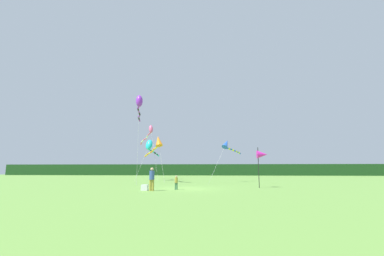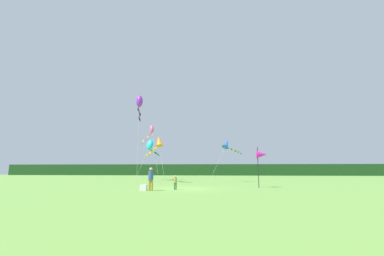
{
  "view_description": "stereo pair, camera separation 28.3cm",
  "coord_description": "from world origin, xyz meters",
  "px_view_note": "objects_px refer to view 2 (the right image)",
  "views": [
    {
      "loc": [
        2.38,
        -21.53,
        1.6
      ],
      "look_at": [
        0.0,
        6.0,
        6.05
      ],
      "focal_mm": 23.89,
      "sensor_mm": 36.0,
      "label": 1
    },
    {
      "loc": [
        2.66,
        -21.5,
        1.6
      ],
      "look_at": [
        0.0,
        6.0,
        6.05
      ],
      "focal_mm": 23.89,
      "sensor_mm": 36.0,
      "label": 2
    }
  ],
  "objects_px": {
    "kite_cyan": "(150,146)",
    "kite_rainbow": "(150,132)",
    "person_child": "(175,182)",
    "banner_flag_pole": "(262,155)",
    "kite_orange": "(158,143)",
    "person_adult": "(151,178)",
    "kite_blue": "(228,145)",
    "cooler_box": "(144,188)",
    "kite_purple": "(139,103)"
  },
  "relations": [
    {
      "from": "kite_cyan",
      "to": "kite_rainbow",
      "type": "height_order",
      "value": "kite_rainbow"
    },
    {
      "from": "person_child",
      "to": "banner_flag_pole",
      "type": "height_order",
      "value": "banner_flag_pole"
    },
    {
      "from": "kite_orange",
      "to": "kite_cyan",
      "type": "bearing_deg",
      "value": 120.74
    },
    {
      "from": "person_adult",
      "to": "banner_flag_pole",
      "type": "relative_size",
      "value": 0.49
    },
    {
      "from": "person_adult",
      "to": "kite_blue",
      "type": "bearing_deg",
      "value": 64.33
    },
    {
      "from": "banner_flag_pole",
      "to": "kite_rainbow",
      "type": "bearing_deg",
      "value": 131.7
    },
    {
      "from": "person_child",
      "to": "banner_flag_pole",
      "type": "relative_size",
      "value": 0.31
    },
    {
      "from": "person_child",
      "to": "banner_flag_pole",
      "type": "distance_m",
      "value": 7.94
    },
    {
      "from": "banner_flag_pole",
      "to": "kite_blue",
      "type": "relative_size",
      "value": 0.6
    },
    {
      "from": "cooler_box",
      "to": "kite_orange",
      "type": "height_order",
      "value": "kite_orange"
    },
    {
      "from": "person_adult",
      "to": "person_child",
      "type": "relative_size",
      "value": 1.56
    },
    {
      "from": "cooler_box",
      "to": "kite_orange",
      "type": "relative_size",
      "value": 0.08
    },
    {
      "from": "cooler_box",
      "to": "kite_purple",
      "type": "bearing_deg",
      "value": 110.79
    },
    {
      "from": "person_child",
      "to": "kite_orange",
      "type": "height_order",
      "value": "kite_orange"
    },
    {
      "from": "cooler_box",
      "to": "person_adult",
      "type": "bearing_deg",
      "value": -27.27
    },
    {
      "from": "person_adult",
      "to": "person_child",
      "type": "distance_m",
      "value": 2.11
    },
    {
      "from": "kite_purple",
      "to": "kite_orange",
      "type": "height_order",
      "value": "kite_purple"
    },
    {
      "from": "kite_blue",
      "to": "kite_rainbow",
      "type": "bearing_deg",
      "value": 150.21
    },
    {
      "from": "cooler_box",
      "to": "kite_blue",
      "type": "height_order",
      "value": "kite_blue"
    },
    {
      "from": "cooler_box",
      "to": "banner_flag_pole",
      "type": "xyz_separation_m",
      "value": [
        9.44,
        3.53,
        2.61
      ]
    },
    {
      "from": "kite_cyan",
      "to": "kite_blue",
      "type": "distance_m",
      "value": 11.48
    },
    {
      "from": "kite_cyan",
      "to": "kite_purple",
      "type": "height_order",
      "value": "kite_purple"
    },
    {
      "from": "person_adult",
      "to": "kite_purple",
      "type": "xyz_separation_m",
      "value": [
        -3.85,
        8.86,
        8.11
      ]
    },
    {
      "from": "banner_flag_pole",
      "to": "kite_orange",
      "type": "bearing_deg",
      "value": 139.29
    },
    {
      "from": "person_adult",
      "to": "kite_rainbow",
      "type": "bearing_deg",
      "value": 105.44
    },
    {
      "from": "kite_rainbow",
      "to": "kite_blue",
      "type": "xyz_separation_m",
      "value": [
        11.83,
        -6.77,
        -2.72
      ]
    },
    {
      "from": "kite_rainbow",
      "to": "cooler_box",
      "type": "bearing_deg",
      "value": -75.99
    },
    {
      "from": "kite_cyan",
      "to": "kite_rainbow",
      "type": "xyz_separation_m",
      "value": [
        -0.96,
        3.1,
        2.39
      ]
    },
    {
      "from": "kite_purple",
      "to": "kite_orange",
      "type": "bearing_deg",
      "value": 77.2
    },
    {
      "from": "banner_flag_pole",
      "to": "kite_orange",
      "type": "distance_m",
      "value": 15.41
    },
    {
      "from": "banner_flag_pole",
      "to": "kite_cyan",
      "type": "distance_m",
      "value": 18.76
    },
    {
      "from": "cooler_box",
      "to": "person_child",
      "type": "bearing_deg",
      "value": 22.83
    },
    {
      "from": "person_child",
      "to": "kite_rainbow",
      "type": "bearing_deg",
      "value": 110.97
    },
    {
      "from": "kite_rainbow",
      "to": "kite_orange",
      "type": "distance_m",
      "value": 7.11
    },
    {
      "from": "person_adult",
      "to": "kite_orange",
      "type": "distance_m",
      "value": 14.64
    },
    {
      "from": "cooler_box",
      "to": "kite_cyan",
      "type": "distance_m",
      "value": 17.62
    },
    {
      "from": "person_adult",
      "to": "kite_orange",
      "type": "xyz_separation_m",
      "value": [
        -2.73,
        13.79,
        4.08
      ]
    },
    {
      "from": "kite_purple",
      "to": "kite_blue",
      "type": "bearing_deg",
      "value": 22.93
    },
    {
      "from": "kite_cyan",
      "to": "kite_orange",
      "type": "distance_m",
      "value": 3.55
    },
    {
      "from": "person_adult",
      "to": "kite_cyan",
      "type": "relative_size",
      "value": 0.25
    },
    {
      "from": "person_adult",
      "to": "kite_rainbow",
      "type": "relative_size",
      "value": 0.2
    },
    {
      "from": "cooler_box",
      "to": "kite_rainbow",
      "type": "height_order",
      "value": "kite_rainbow"
    },
    {
      "from": "person_adult",
      "to": "kite_orange",
      "type": "relative_size",
      "value": 0.28
    },
    {
      "from": "person_adult",
      "to": "kite_rainbow",
      "type": "distance_m",
      "value": 21.63
    },
    {
      "from": "cooler_box",
      "to": "kite_orange",
      "type": "xyz_separation_m",
      "value": [
        -2.12,
        13.48,
        4.82
      ]
    },
    {
      "from": "cooler_box",
      "to": "banner_flag_pole",
      "type": "distance_m",
      "value": 10.41
    },
    {
      "from": "kite_cyan",
      "to": "kite_blue",
      "type": "height_order",
      "value": "kite_cyan"
    },
    {
      "from": "kite_rainbow",
      "to": "kite_orange",
      "type": "bearing_deg",
      "value": -65.7
    },
    {
      "from": "kite_cyan",
      "to": "person_child",
      "type": "bearing_deg",
      "value": -68.31
    },
    {
      "from": "kite_cyan",
      "to": "kite_orange",
      "type": "relative_size",
      "value": 1.14
    }
  ]
}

